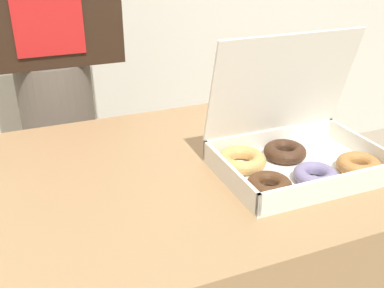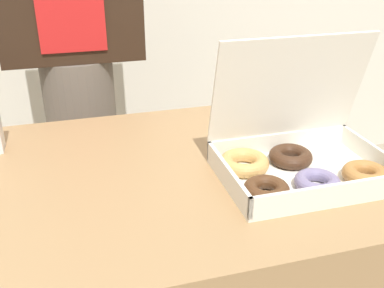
# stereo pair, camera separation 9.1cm
# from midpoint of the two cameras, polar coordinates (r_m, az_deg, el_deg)

# --- Properties ---
(donut_box) EXTENTS (0.36, 0.26, 0.29)m
(donut_box) POSITION_cam_midpoint_polar(r_m,az_deg,el_deg) (0.98, 10.00, -0.93)
(donut_box) COLOR white
(donut_box) RESTS_ON table
(person_customer) EXTENTS (0.43, 0.24, 1.59)m
(person_customer) POSITION_cam_midpoint_polar(r_m,az_deg,el_deg) (1.51, -19.52, 12.20)
(person_customer) COLOR #665B51
(person_customer) RESTS_ON ground_plane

